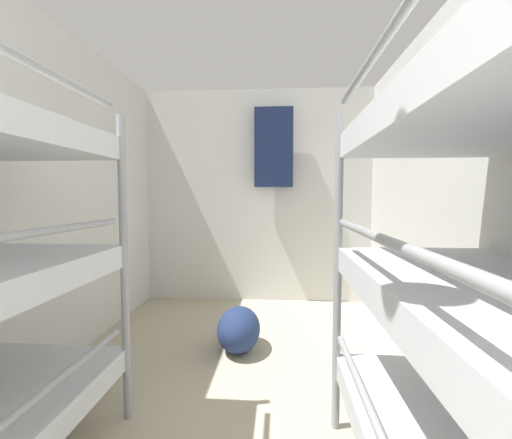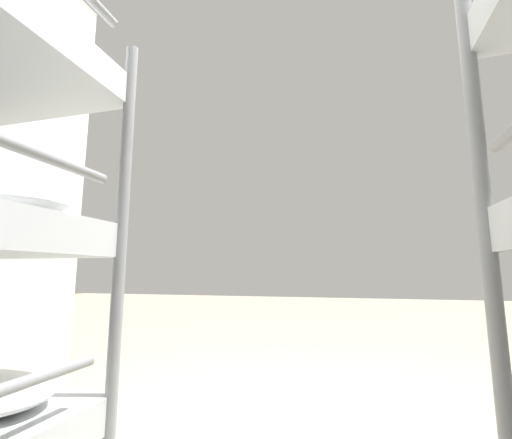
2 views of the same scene
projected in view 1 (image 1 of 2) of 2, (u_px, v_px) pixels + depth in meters
wall_right at (502, 196)px, 1.70m from camera, size 0.06×4.74×2.52m
wall_back at (257, 196)px, 4.13m from camera, size 2.81×0.06×2.52m
duffel_bag at (239, 329)px, 2.80m from camera, size 0.35×0.52×0.35m
hanging_coat at (274, 148)px, 3.92m from camera, size 0.44×0.12×0.90m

